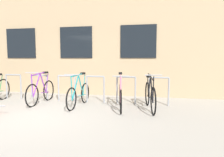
{
  "coord_description": "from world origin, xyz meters",
  "views": [
    {
      "loc": [
        3.04,
        -4.45,
        1.43
      ],
      "look_at": [
        1.76,
        1.6,
        0.82
      ],
      "focal_mm": 33.15,
      "sensor_mm": 36.0,
      "label": 1
    }
  ],
  "objects_px": {
    "bicycle_black": "(150,95)",
    "bicycle_teal": "(79,94)",
    "bicycle_purple": "(41,91)",
    "bicycle_pink": "(120,96)"
  },
  "relations": [
    {
      "from": "bicycle_pink",
      "to": "bicycle_teal",
      "type": "relative_size",
      "value": 0.98
    },
    {
      "from": "bicycle_black",
      "to": "bicycle_teal",
      "type": "height_order",
      "value": "bicycle_black"
    },
    {
      "from": "bicycle_pink",
      "to": "bicycle_black",
      "type": "bearing_deg",
      "value": 4.96
    },
    {
      "from": "bicycle_black",
      "to": "bicycle_teal",
      "type": "distance_m",
      "value": 2.09
    },
    {
      "from": "bicycle_teal",
      "to": "bicycle_pink",
      "type": "bearing_deg",
      "value": -1.85
    },
    {
      "from": "bicycle_purple",
      "to": "bicycle_black",
      "type": "bearing_deg",
      "value": -1.78
    },
    {
      "from": "bicycle_black",
      "to": "bicycle_teal",
      "type": "relative_size",
      "value": 1.05
    },
    {
      "from": "bicycle_teal",
      "to": "bicycle_purple",
      "type": "bearing_deg",
      "value": 174.11
    },
    {
      "from": "bicycle_purple",
      "to": "bicycle_teal",
      "type": "xyz_separation_m",
      "value": [
        1.33,
        -0.14,
        -0.01
      ]
    },
    {
      "from": "bicycle_purple",
      "to": "bicycle_teal",
      "type": "relative_size",
      "value": 1.0
    }
  ]
}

